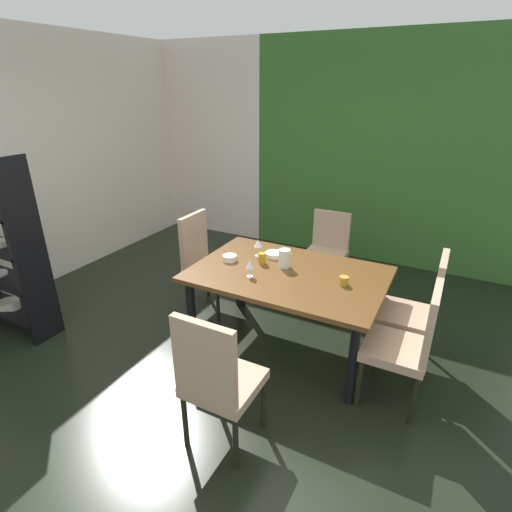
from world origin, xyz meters
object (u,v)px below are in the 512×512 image
chair_head_near (216,378)px  wine_glass_near_shelf (258,244)px  chair_head_far (327,248)px  serving_bowl_front (230,258)px  chair_left_far (204,259)px  serving_bowl_north (274,254)px  pitcher_rear (285,258)px  dining_table (288,281)px  wine_glass_corner (250,265)px  chair_right_near (409,342)px  cup_east (344,281)px  cup_south (262,258)px  chair_right_far (419,307)px

chair_head_near → wine_glass_near_shelf: (-0.44, 1.41, 0.31)m
chair_head_far → serving_bowl_front: size_ratio=7.16×
chair_left_far → serving_bowl_north: chair_left_far is taller
wine_glass_near_shelf → pitcher_rear: bearing=-19.4°
chair_head_near → dining_table: bearing=92.3°
wine_glass_near_shelf → dining_table: bearing=-26.5°
wine_glass_corner → serving_bowl_front: wine_glass_corner is taller
chair_left_far → chair_right_near: bearing=76.3°
serving_bowl_front → wine_glass_near_shelf: bearing=50.9°
dining_table → chair_head_far: 1.21m
cup_east → chair_head_near: bearing=-109.7°
wine_glass_corner → cup_south: bearing=95.7°
cup_south → pitcher_rear: 0.21m
cup_south → wine_glass_near_shelf: bearing=129.7°
chair_head_near → chair_right_far: bearing=55.8°
chair_right_far → serving_bowl_north: size_ratio=6.17×
serving_bowl_front → dining_table: bearing=2.2°
chair_right_far → chair_left_far: bearing=90.0°
cup_south → pitcher_rear: size_ratio=0.59×
pitcher_rear → wine_glass_near_shelf: bearing=160.6°
dining_table → chair_right_far: bearing=13.7°
dining_table → cup_south: size_ratio=16.50×
chair_head_far → serving_bowl_north: bearing=77.8°
serving_bowl_front → cup_south: bearing=15.8°
wine_glass_corner → chair_right_far: bearing=20.2°
chair_left_far → serving_bowl_front: 0.60m
chair_head_near → chair_head_far: size_ratio=1.11×
chair_head_far → wine_glass_corner: bearing=81.6°
wine_glass_corner → wine_glass_near_shelf: 0.44m
wine_glass_corner → serving_bowl_north: 0.47m
wine_glass_near_shelf → chair_right_near: bearing=-17.4°
cup_south → chair_head_far: bearing=78.3°
chair_head_near → cup_east: size_ratio=13.86×
chair_right_near → wine_glass_corner: (-1.29, 0.03, 0.31)m
chair_right_near → chair_head_far: 1.82m
dining_table → pitcher_rear: bearing=131.2°
chair_head_far → chair_left_far: bearing=43.3°
chair_head_far → pitcher_rear: bearing=88.4°
chair_right_near → cup_east: bearing=66.2°
wine_glass_near_shelf → pitcher_rear: (0.32, -0.11, -0.04)m
pitcher_rear → chair_right_near: bearing=-16.8°
chair_head_near → chair_right_near: 1.38m
chair_right_far → pitcher_rear: chair_right_far is taller
chair_left_far → wine_glass_near_shelf: (0.66, -0.06, 0.31)m
dining_table → pitcher_rear: pitcher_rear is taller
chair_head_near → chair_left_far: size_ratio=1.00×
chair_head_near → wine_glass_corner: 1.08m
chair_head_far → chair_left_far: size_ratio=0.90×
chair_head_far → pitcher_rear: size_ratio=5.52×
cup_south → chair_right_far: bearing=8.4°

